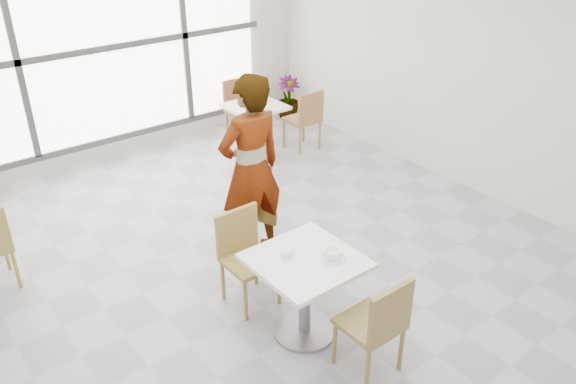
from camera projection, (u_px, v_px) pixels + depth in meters
floor at (269, 270)px, 5.62m from camera, size 7.00×7.00×0.00m
wall_back at (105, 47)px, 7.34m from camera, size 6.00×0.00×6.00m
wall_right at (479, 67)px, 6.54m from camera, size 0.00×7.00×7.00m
window at (107, 48)px, 7.29m from camera, size 4.60×0.07×2.52m
main_table at (305, 282)px, 4.60m from camera, size 0.80×0.80×0.75m
chair_near at (378, 322)px, 4.22m from camera, size 0.42×0.42×0.87m
chair_far at (244, 251)px, 5.04m from camera, size 0.42×0.42×0.87m
oatmeal_bowl at (333, 253)px, 4.49m from camera, size 0.21×0.21×0.09m
coffee_cup at (286, 254)px, 4.50m from camera, size 0.16×0.13×0.07m
person at (251, 170)px, 5.45m from camera, size 0.69×0.45×1.88m
bg_table_right at (256, 124)px, 7.72m from camera, size 0.70×0.70×0.75m
bg_chair_right_near at (306, 117)px, 7.92m from camera, size 0.42×0.42×0.87m
bg_chair_right_far at (240, 105)px, 8.33m from camera, size 0.42×0.42×0.87m
plant_right at (288, 98)px, 9.11m from camera, size 0.47×0.47×0.67m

